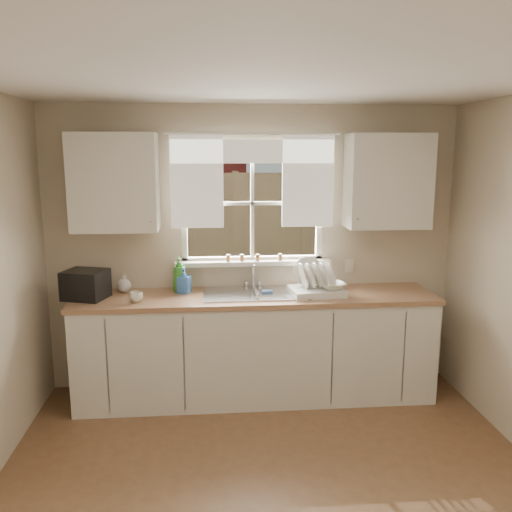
{
  "coord_description": "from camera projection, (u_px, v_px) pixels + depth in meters",
  "views": [
    {
      "loc": [
        -0.39,
        -2.73,
        2.1
      ],
      "look_at": [
        0.0,
        1.65,
        1.25
      ],
      "focal_mm": 38.0,
      "sensor_mm": 36.0,
      "label": 1
    }
  ],
  "objects": [
    {
      "name": "backyard",
      "position": [
        255.0,
        81.0,
        10.72
      ],
      "size": [
        20.0,
        10.0,
        6.13
      ],
      "color": "#335421",
      "rests_on": "ground"
    },
    {
      "name": "room_walls",
      "position": [
        285.0,
        321.0,
        2.8
      ],
      "size": [
        3.62,
        4.02,
        2.5
      ],
      "color": "beige",
      "rests_on": "ground"
    },
    {
      "name": "upper_cabinet_left",
      "position": [
        114.0,
        182.0,
        4.43
      ],
      "size": [
        0.7,
        0.33,
        0.8
      ],
      "primitive_type": "cube",
      "color": "silver",
      "rests_on": "room_walls"
    },
    {
      "name": "bowl",
      "position": [
        332.0,
        286.0,
        4.53
      ],
      "size": [
        0.26,
        0.26,
        0.05
      ],
      "primitive_type": "imported",
      "rotation": [
        0.0,
        0.0,
        0.19
      ],
      "color": "white",
      "rests_on": "dish_rack"
    },
    {
      "name": "wall_outlet",
      "position": [
        349.0,
        266.0,
        4.91
      ],
      "size": [
        0.08,
        0.01,
        0.12
      ],
      "primitive_type": "cube",
      "color": "beige",
      "rests_on": "room_walls"
    },
    {
      "name": "window",
      "position": [
        253.0,
        222.0,
        4.77
      ],
      "size": [
        1.38,
        0.16,
        1.06
      ],
      "color": "white",
      "rests_on": "room_walls"
    },
    {
      "name": "soap_bottle_b",
      "position": [
        184.0,
        280.0,
        4.62
      ],
      "size": [
        0.12,
        0.13,
        0.22
      ],
      "primitive_type": "imported",
      "rotation": [
        0.0,
        0.0,
        -0.3
      ],
      "color": "#3067B7",
      "rests_on": "countertop"
    },
    {
      "name": "sill_jars",
      "position": [
        252.0,
        258.0,
        4.77
      ],
      "size": [
        0.5,
        0.04,
        0.06
      ],
      "color": "brown",
      "rests_on": "window"
    },
    {
      "name": "black_appliance",
      "position": [
        86.0,
        284.0,
        4.43
      ],
      "size": [
        0.39,
        0.36,
        0.24
      ],
      "primitive_type": "cube",
      "rotation": [
        0.0,
        0.0,
        -0.31
      ],
      "color": "black",
      "rests_on": "countertop"
    },
    {
      "name": "soap_bottle_a",
      "position": [
        179.0,
        274.0,
        4.64
      ],
      "size": [
        0.12,
        0.12,
        0.31
      ],
      "primitive_type": "imported",
      "rotation": [
        0.0,
        0.0,
        -0.05
      ],
      "color": "#2F812A",
      "rests_on": "countertop"
    },
    {
      "name": "sink",
      "position": [
        255.0,
        302.0,
        4.61
      ],
      "size": [
        0.88,
        0.52,
        0.4
      ],
      "color": "#B7B7BC",
      "rests_on": "countertop"
    },
    {
      "name": "countertop",
      "position": [
        256.0,
        297.0,
        4.57
      ],
      "size": [
        3.04,
        0.65,
        0.04
      ],
      "primitive_type": "cube",
      "color": "#A37451",
      "rests_on": "base_cabinets"
    },
    {
      "name": "cup",
      "position": [
        136.0,
        297.0,
        4.34
      ],
      "size": [
        0.14,
        0.14,
        0.08
      ],
      "primitive_type": "imported",
      "rotation": [
        0.0,
        0.0,
        0.4
      ],
      "color": "silver",
      "rests_on": "countertop"
    },
    {
      "name": "curtains",
      "position": [
        253.0,
        171.0,
        4.64
      ],
      "size": [
        1.5,
        0.03,
        0.81
      ],
      "color": "white",
      "rests_on": "room_walls"
    },
    {
      "name": "dish_rack",
      "position": [
        316.0,
        286.0,
        4.57
      ],
      "size": [
        0.47,
        0.38,
        0.31
      ],
      "color": "silver",
      "rests_on": "countertop"
    },
    {
      "name": "base_cabinets",
      "position": [
        256.0,
        348.0,
        4.66
      ],
      "size": [
        3.0,
        0.62,
        0.87
      ],
      "primitive_type": "cube",
      "color": "silver",
      "rests_on": "ground"
    },
    {
      "name": "soap_bottle_c",
      "position": [
        124.0,
        283.0,
        4.66
      ],
      "size": [
        0.15,
        0.15,
        0.16
      ],
      "primitive_type": "imported",
      "rotation": [
        0.0,
        0.0,
        0.32
      ],
      "color": "#EDECC3",
      "rests_on": "countertop"
    },
    {
      "name": "ceiling",
      "position": [
        286.0,
        68.0,
        2.62
      ],
      "size": [
        3.6,
        4.0,
        0.02
      ],
      "primitive_type": "cube",
      "color": "silver",
      "rests_on": "room_walls"
    },
    {
      "name": "upper_cabinet_right",
      "position": [
        388.0,
        181.0,
        4.63
      ],
      "size": [
        0.7,
        0.33,
        0.8
      ],
      "primitive_type": "cube",
      "color": "silver",
      "rests_on": "room_walls"
    },
    {
      "name": "saucer",
      "position": [
        86.0,
        298.0,
        4.44
      ],
      "size": [
        0.2,
        0.2,
        0.01
      ],
      "primitive_type": "cylinder",
      "color": "white",
      "rests_on": "countertop"
    }
  ]
}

